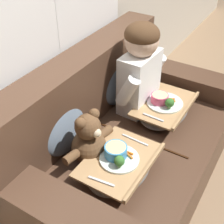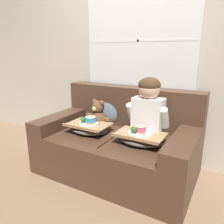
{
  "view_description": "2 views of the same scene",
  "coord_description": "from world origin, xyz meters",
  "px_view_note": "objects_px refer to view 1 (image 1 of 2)",
  "views": [
    {
      "loc": [
        -1.33,
        -0.66,
        1.75
      ],
      "look_at": [
        -0.14,
        0.06,
        0.69
      ],
      "focal_mm": 50.0,
      "sensor_mm": 36.0,
      "label": 1
    },
    {
      "loc": [
        1.03,
        -1.93,
        1.3
      ],
      "look_at": [
        -0.08,
        0.04,
        0.67
      ],
      "focal_mm": 35.0,
      "sensor_mm": 36.0,
      "label": 2
    }
  ],
  "objects_px": {
    "couch": "(122,146)",
    "lap_tray_child": "(164,109)",
    "lap_tray_teddy": "(119,165)",
    "teddy_bear": "(89,142)",
    "throw_pillow_behind_child": "(116,77)",
    "child_figure": "(140,64)",
    "throw_pillow_behind_teddy": "(62,124)"
  },
  "relations": [
    {
      "from": "throw_pillow_behind_child",
      "to": "child_figure",
      "type": "bearing_deg",
      "value": -90.02
    },
    {
      "from": "throw_pillow_behind_child",
      "to": "lap_tray_teddy",
      "type": "height_order",
      "value": "throw_pillow_behind_child"
    },
    {
      "from": "couch",
      "to": "throw_pillow_behind_teddy",
      "type": "relative_size",
      "value": 4.24
    },
    {
      "from": "couch",
      "to": "lap_tray_child",
      "type": "height_order",
      "value": "couch"
    },
    {
      "from": "throw_pillow_behind_teddy",
      "to": "teddy_bear",
      "type": "bearing_deg",
      "value": -90.24
    },
    {
      "from": "couch",
      "to": "lap_tray_child",
      "type": "xyz_separation_m",
      "value": [
        0.3,
        -0.15,
        0.18
      ]
    },
    {
      "from": "throw_pillow_behind_teddy",
      "to": "throw_pillow_behind_child",
      "type": "bearing_deg",
      "value": 0.0
    },
    {
      "from": "couch",
      "to": "lap_tray_teddy",
      "type": "bearing_deg",
      "value": -153.17
    },
    {
      "from": "couch",
      "to": "child_figure",
      "type": "height_order",
      "value": "child_figure"
    },
    {
      "from": "couch",
      "to": "child_figure",
      "type": "relative_size",
      "value": 2.64
    },
    {
      "from": "couch",
      "to": "throw_pillow_behind_child",
      "type": "height_order",
      "value": "couch"
    },
    {
      "from": "couch",
      "to": "teddy_bear",
      "type": "distance_m",
      "value": 0.4
    },
    {
      "from": "teddy_bear",
      "to": "lap_tray_teddy",
      "type": "xyz_separation_m",
      "value": [
        0.0,
        -0.19,
        -0.08
      ]
    },
    {
      "from": "couch",
      "to": "throw_pillow_behind_child",
      "type": "relative_size",
      "value": 4.04
    },
    {
      "from": "child_figure",
      "to": "throw_pillow_behind_teddy",
      "type": "bearing_deg",
      "value": 162.94
    },
    {
      "from": "couch",
      "to": "lap_tray_child",
      "type": "bearing_deg",
      "value": -27.0
    },
    {
      "from": "lap_tray_child",
      "to": "lap_tray_teddy",
      "type": "distance_m",
      "value": 0.6
    },
    {
      "from": "throw_pillow_behind_child",
      "to": "teddy_bear",
      "type": "distance_m",
      "value": 0.64
    },
    {
      "from": "couch",
      "to": "lap_tray_teddy",
      "type": "xyz_separation_m",
      "value": [
        -0.3,
        -0.15,
        0.18
      ]
    },
    {
      "from": "couch",
      "to": "throw_pillow_behind_teddy",
      "type": "distance_m",
      "value": 0.49
    },
    {
      "from": "throw_pillow_behind_child",
      "to": "teddy_bear",
      "type": "bearing_deg",
      "value": -162.67
    },
    {
      "from": "throw_pillow_behind_teddy",
      "to": "lap_tray_child",
      "type": "xyz_separation_m",
      "value": [
        0.6,
        -0.38,
        -0.13
      ]
    },
    {
      "from": "lap_tray_teddy",
      "to": "lap_tray_child",
      "type": "bearing_deg",
      "value": -0.03
    },
    {
      "from": "couch",
      "to": "teddy_bear",
      "type": "bearing_deg",
      "value": 172.39
    },
    {
      "from": "throw_pillow_behind_teddy",
      "to": "lap_tray_teddy",
      "type": "bearing_deg",
      "value": -89.99
    },
    {
      "from": "child_figure",
      "to": "lap_tray_teddy",
      "type": "distance_m",
      "value": 0.7
    },
    {
      "from": "couch",
      "to": "lap_tray_teddy",
      "type": "relative_size",
      "value": 3.6
    },
    {
      "from": "couch",
      "to": "teddy_bear",
      "type": "relative_size",
      "value": 4.56
    },
    {
      "from": "throw_pillow_behind_child",
      "to": "teddy_bear",
      "type": "relative_size",
      "value": 1.13
    },
    {
      "from": "teddy_bear",
      "to": "lap_tray_child",
      "type": "relative_size",
      "value": 0.78
    },
    {
      "from": "throw_pillow_behind_teddy",
      "to": "lap_tray_child",
      "type": "relative_size",
      "value": 0.84
    },
    {
      "from": "throw_pillow_behind_child",
      "to": "throw_pillow_behind_teddy",
      "type": "xyz_separation_m",
      "value": [
        -0.61,
        0.0,
        0.0
      ]
    }
  ]
}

